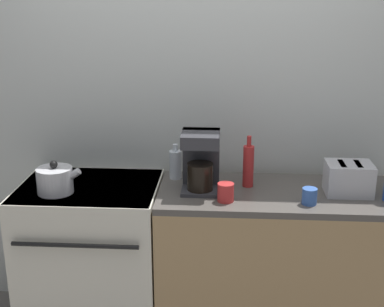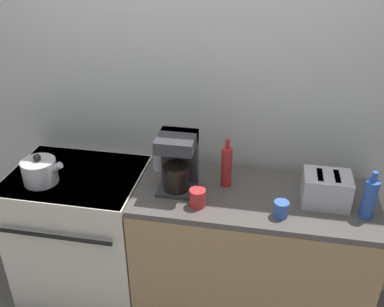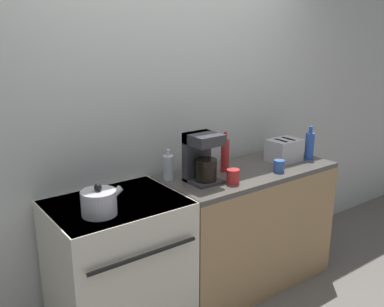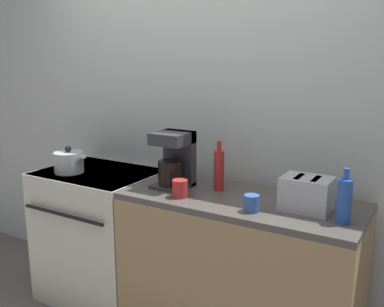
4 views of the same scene
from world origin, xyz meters
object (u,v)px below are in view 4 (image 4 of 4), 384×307
(cup_red, at_px, (180,188))
(coffee_maker, at_px, (174,158))
(stove, at_px, (101,234))
(cup_blue, at_px, (252,203))
(toaster, at_px, (307,194))
(bottle_blue, at_px, (344,200))
(kettle, at_px, (69,162))
(bottle_clear, at_px, (169,163))
(bottle_red, at_px, (219,170))

(cup_red, bearing_deg, coffee_maker, 131.06)
(stove, xyz_separation_m, cup_blue, (1.21, -0.18, 0.50))
(toaster, xyz_separation_m, bottle_blue, (0.20, -0.08, 0.02))
(stove, relative_size, kettle, 3.77)
(bottle_clear, bearing_deg, bottle_blue, -12.70)
(toaster, relative_size, bottle_red, 0.83)
(cup_red, bearing_deg, toaster, 12.94)
(stove, xyz_separation_m, coffee_maker, (0.64, -0.01, 0.62))
(stove, height_order, bottle_clear, bottle_clear)
(stove, xyz_separation_m, cup_red, (0.78, -0.17, 0.50))
(stove, bearing_deg, toaster, -0.86)
(kettle, xyz_separation_m, bottle_blue, (1.79, 0.01, 0.04))
(bottle_clear, bearing_deg, bottle_red, -13.53)
(cup_red, relative_size, cup_blue, 1.15)
(bottle_clear, height_order, cup_blue, bottle_clear)
(toaster, distance_m, cup_red, 0.68)
(bottle_clear, bearing_deg, cup_red, -48.16)
(coffee_maker, height_order, cup_red, coffee_maker)
(bottle_clear, xyz_separation_m, bottle_red, (0.42, -0.10, 0.04))
(kettle, relative_size, coffee_maker, 0.74)
(toaster, xyz_separation_m, cup_blue, (-0.23, -0.16, -0.04))
(bottle_clear, distance_m, cup_red, 0.44)
(bottle_clear, bearing_deg, kettle, -157.01)
(coffee_maker, height_order, bottle_blue, coffee_maker)
(bottle_blue, bearing_deg, bottle_red, 167.77)
(bottle_blue, bearing_deg, cup_blue, -169.63)
(kettle, relative_size, cup_blue, 2.85)
(kettle, relative_size, toaster, 1.00)
(bottle_blue, bearing_deg, kettle, -179.78)
(toaster, relative_size, cup_red, 2.48)
(kettle, xyz_separation_m, bottle_clear, (0.63, 0.27, 0.01))
(bottle_red, distance_m, cup_red, 0.27)
(coffee_maker, bearing_deg, bottle_red, 14.55)
(cup_blue, bearing_deg, cup_red, 178.71)
(cup_red, distance_m, cup_blue, 0.43)
(stove, distance_m, bottle_clear, 0.74)
(bottle_blue, height_order, bottle_red, bottle_red)
(cup_red, height_order, cup_blue, cup_red)
(stove, height_order, coffee_maker, coffee_maker)
(bottle_red, bearing_deg, kettle, -170.97)
(cup_blue, bearing_deg, toaster, 35.20)
(coffee_maker, xyz_separation_m, bottle_clear, (-0.16, 0.17, -0.08))
(bottle_blue, bearing_deg, stove, 176.32)
(toaster, relative_size, bottle_blue, 0.93)
(toaster, bearing_deg, stove, 179.14)
(bottle_red, xyz_separation_m, cup_blue, (0.31, -0.24, -0.08))
(toaster, height_order, cup_blue, toaster)
(stove, distance_m, cup_blue, 1.32)
(kettle, bearing_deg, cup_red, -3.82)
(kettle, xyz_separation_m, cup_blue, (1.36, -0.07, -0.03))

